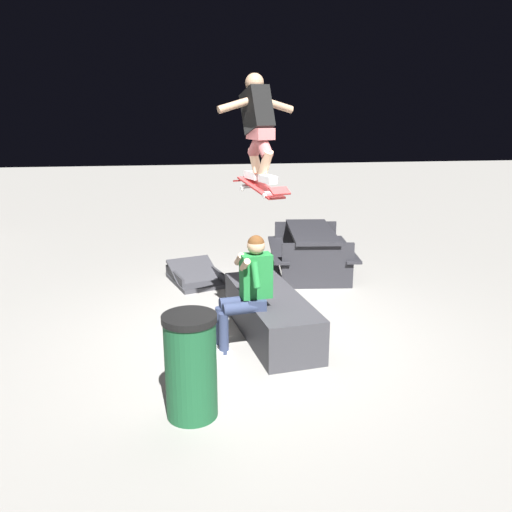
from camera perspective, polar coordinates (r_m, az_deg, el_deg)
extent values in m
plane|color=gray|center=(6.55, 0.20, -8.74)|extent=(40.00, 40.00, 0.00)
cube|color=#38383D|center=(6.56, 1.59, -6.27)|extent=(2.06, 0.97, 0.52)
cube|color=#2D3856|center=(6.05, 0.00, -4.93)|extent=(0.32, 0.20, 0.12)
cube|color=#1E7233|center=(5.95, 0.00, -2.13)|extent=(0.25, 0.37, 0.50)
sphere|color=tan|center=(5.85, 0.00, 1.13)|extent=(0.20, 0.20, 0.20)
sphere|color=#583519|center=(5.85, 0.00, 1.32)|extent=(0.19, 0.19, 0.19)
cylinder|color=#1E7233|center=(5.73, -0.02, -2.06)|extent=(0.20, 0.11, 0.29)
cylinder|color=tan|center=(5.75, -1.20, -0.96)|extent=(0.24, 0.10, 0.19)
cylinder|color=#1E7233|center=(6.10, -1.07, -0.95)|extent=(0.20, 0.11, 0.29)
cylinder|color=tan|center=(5.97, -1.80, -0.32)|extent=(0.24, 0.10, 0.19)
cylinder|color=#2D3856|center=(5.93, -1.62, -5.59)|extent=(0.20, 0.42, 0.14)
cylinder|color=#2D3856|center=(5.99, -3.47, -8.27)|extent=(0.11, 0.11, 0.48)
cube|color=white|center=(6.09, -3.90, -10.39)|extent=(0.14, 0.27, 0.08)
cylinder|color=#2D3856|center=(6.09, -2.05, -5.00)|extent=(0.20, 0.42, 0.14)
cylinder|color=#2D3856|center=(6.16, -3.85, -7.62)|extent=(0.11, 0.11, 0.48)
cube|color=white|center=(6.24, -4.26, -9.69)|extent=(0.14, 0.27, 0.08)
cube|color=#B72D2D|center=(5.85, 0.45, 7.38)|extent=(0.82, 0.44, 0.15)
cube|color=#B72D2D|center=(6.25, -1.40, 8.10)|extent=(0.18, 0.23, 0.04)
cube|color=#B72D2D|center=(5.45, 2.56, 6.96)|extent=(0.17, 0.23, 0.07)
cube|color=#99999E|center=(6.10, -0.73, 7.49)|extent=(0.11, 0.17, 0.04)
cylinder|color=white|center=(6.07, -1.51, 7.20)|extent=(0.06, 0.05, 0.05)
cylinder|color=white|center=(6.14, 0.03, 7.31)|extent=(0.06, 0.05, 0.05)
cube|color=#99999E|center=(5.61, 1.73, 6.75)|extent=(0.11, 0.17, 0.04)
cylinder|color=white|center=(5.57, 0.90, 6.43)|extent=(0.06, 0.05, 0.05)
cylinder|color=white|center=(5.65, 2.54, 6.55)|extent=(0.06, 0.05, 0.05)
cube|color=white|center=(5.99, -0.32, 8.64)|extent=(0.28, 0.18, 0.08)
cube|color=white|center=(5.67, 1.26, 8.24)|extent=(0.28, 0.18, 0.08)
cylinder|color=tan|center=(5.93, -0.10, 10.12)|extent=(0.26, 0.17, 0.31)
cylinder|color=#944C4D|center=(5.85, 0.22, 12.01)|extent=(0.36, 0.23, 0.33)
cylinder|color=tan|center=(5.70, 1.02, 9.89)|extent=(0.26, 0.17, 0.31)
cylinder|color=#944C4D|center=(5.75, 0.70, 11.94)|extent=(0.36, 0.23, 0.33)
cube|color=#944C4D|center=(5.79, 0.46, 12.96)|extent=(0.35, 0.28, 0.12)
cube|color=black|center=(5.86, 0.10, 15.34)|extent=(0.50, 0.35, 0.52)
sphere|color=tan|center=(5.92, -0.16, 18.06)|extent=(0.20, 0.20, 0.20)
cylinder|color=tan|center=(5.78, -2.02, 15.92)|extent=(0.22, 0.45, 0.19)
cylinder|color=tan|center=(5.97, 1.99, 15.92)|extent=(0.22, 0.45, 0.19)
cube|color=#38383D|center=(8.57, -6.37, -2.62)|extent=(1.14, 0.98, 0.06)
cube|color=#38383D|center=(8.55, -6.39, -2.15)|extent=(1.11, 0.97, 0.40)
cube|color=#38383D|center=(8.55, -8.68, -2.30)|extent=(0.84, 0.30, 0.19)
cube|color=#38383D|center=(8.56, -4.09, -2.13)|extent=(0.84, 0.30, 0.19)
cube|color=#28282D|center=(8.84, 5.96, 2.61)|extent=(1.76, 0.87, 0.06)
cube|color=#28282D|center=(8.86, 2.38, 0.71)|extent=(1.72, 0.41, 0.04)
cube|color=#28282D|center=(9.01, 9.38, 0.76)|extent=(1.72, 0.41, 0.04)
cube|color=#28282D|center=(9.67, 5.29, 1.58)|extent=(0.17, 1.10, 0.72)
cube|color=#28282D|center=(8.20, 6.61, -1.06)|extent=(0.17, 1.10, 0.72)
cylinder|color=#19512D|center=(4.88, -6.97, -11.94)|extent=(0.46, 0.46, 0.92)
cylinder|color=black|center=(4.68, -7.17, -6.64)|extent=(0.49, 0.49, 0.06)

